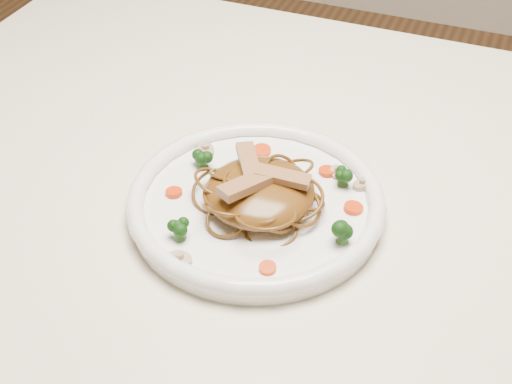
% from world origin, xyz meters
% --- Properties ---
extents(table, '(1.20, 0.80, 0.75)m').
position_xyz_m(table, '(0.00, 0.00, 0.65)').
color(table, beige).
rests_on(table, ground).
extents(plate, '(0.35, 0.35, 0.02)m').
position_xyz_m(plate, '(-0.04, -0.09, 0.76)').
color(plate, white).
rests_on(plate, table).
extents(noodle_mound, '(0.13, 0.13, 0.04)m').
position_xyz_m(noodle_mound, '(-0.03, -0.09, 0.78)').
color(noodle_mound, brown).
rests_on(noodle_mound, plate).
extents(chicken_a, '(0.06, 0.02, 0.01)m').
position_xyz_m(chicken_a, '(-0.01, -0.09, 0.81)').
color(chicken_a, '#AC7C51').
rests_on(chicken_a, noodle_mound).
extents(chicken_b, '(0.05, 0.06, 0.01)m').
position_xyz_m(chicken_b, '(-0.05, -0.08, 0.81)').
color(chicken_b, '#AC7C51').
rests_on(chicken_b, noodle_mound).
extents(chicken_c, '(0.05, 0.07, 0.01)m').
position_xyz_m(chicken_c, '(-0.04, -0.11, 0.81)').
color(chicken_c, '#AC7C51').
rests_on(chicken_c, noodle_mound).
extents(broccoli_0, '(0.03, 0.03, 0.03)m').
position_xyz_m(broccoli_0, '(0.04, -0.02, 0.78)').
color(broccoli_0, '#0F340A').
rests_on(broccoli_0, plate).
extents(broccoli_1, '(0.03, 0.03, 0.03)m').
position_xyz_m(broccoli_1, '(-0.12, -0.05, 0.78)').
color(broccoli_1, '#0F340A').
rests_on(broccoli_1, plate).
extents(broccoli_2, '(0.03, 0.03, 0.03)m').
position_xyz_m(broccoli_2, '(-0.09, -0.17, 0.78)').
color(broccoli_2, '#0F340A').
rests_on(broccoli_2, plate).
extents(broccoli_3, '(0.03, 0.03, 0.03)m').
position_xyz_m(broccoli_3, '(0.07, -0.12, 0.78)').
color(broccoli_3, '#0F340A').
rests_on(broccoli_3, plate).
extents(carrot_0, '(0.02, 0.02, 0.00)m').
position_xyz_m(carrot_0, '(0.02, -0.01, 0.77)').
color(carrot_0, red).
rests_on(carrot_0, plate).
extents(carrot_1, '(0.02, 0.02, 0.00)m').
position_xyz_m(carrot_1, '(-0.13, -0.11, 0.77)').
color(carrot_1, red).
rests_on(carrot_1, plate).
extents(carrot_2, '(0.02, 0.02, 0.00)m').
position_xyz_m(carrot_2, '(0.07, -0.06, 0.77)').
color(carrot_2, red).
rests_on(carrot_2, plate).
extents(carrot_3, '(0.03, 0.03, 0.00)m').
position_xyz_m(carrot_3, '(-0.07, -0.00, 0.77)').
color(carrot_3, red).
rests_on(carrot_3, plate).
extents(carrot_4, '(0.02, 0.02, 0.00)m').
position_xyz_m(carrot_4, '(0.01, -0.18, 0.77)').
color(carrot_4, red).
rests_on(carrot_4, plate).
extents(mushroom_0, '(0.03, 0.03, 0.01)m').
position_xyz_m(mushroom_0, '(-0.08, -0.21, 0.77)').
color(mushroom_0, '#C6B294').
rests_on(mushroom_0, plate).
extents(mushroom_1, '(0.03, 0.03, 0.01)m').
position_xyz_m(mushroom_1, '(0.07, -0.02, 0.77)').
color(mushroom_1, '#C6B294').
rests_on(mushroom_1, plate).
extents(mushroom_2, '(0.04, 0.04, 0.01)m').
position_xyz_m(mushroom_2, '(-0.13, -0.03, 0.77)').
color(mushroom_2, '#C6B294').
rests_on(mushroom_2, plate).
extents(mushroom_3, '(0.03, 0.03, 0.01)m').
position_xyz_m(mushroom_3, '(0.03, -0.01, 0.77)').
color(mushroom_3, '#C6B294').
rests_on(mushroom_3, plate).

